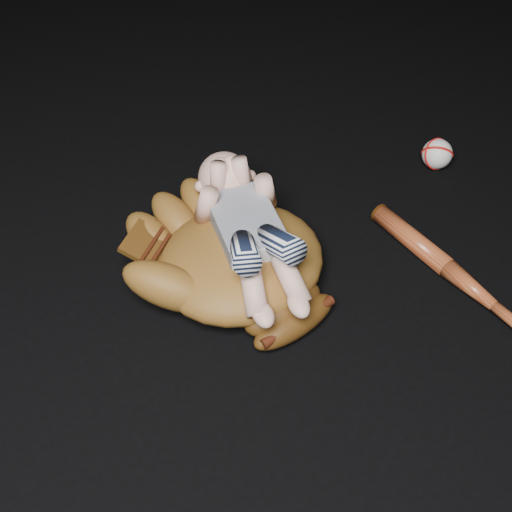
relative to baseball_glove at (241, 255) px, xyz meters
name	(u,v)px	position (x,y,z in m)	size (l,w,h in m)	color
baseball_glove	(241,255)	(0.00, 0.00, 0.00)	(0.38, 0.44, 0.14)	brown
newborn_baby	(252,230)	(0.02, -0.01, 0.06)	(0.18, 0.38, 0.16)	#EAAD97
baseball_bat	(457,275)	(0.34, -0.21, -0.05)	(0.04, 0.42, 0.04)	#993F1D
baseball	(437,154)	(0.54, 0.07, -0.04)	(0.07, 0.07, 0.07)	white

